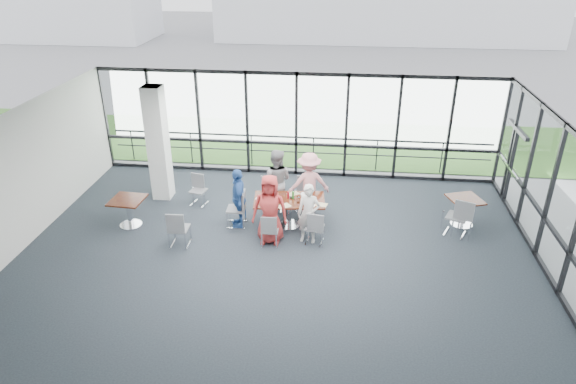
# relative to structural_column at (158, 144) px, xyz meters

# --- Properties ---
(floor) EXTENTS (12.00, 10.00, 0.02)m
(floor) POSITION_rel_structural_column_xyz_m (3.60, -3.00, -1.61)
(floor) COLOR #1F262E
(floor) RESTS_ON ground
(ceiling) EXTENTS (12.00, 10.00, 0.04)m
(ceiling) POSITION_rel_structural_column_xyz_m (3.60, -3.00, 1.60)
(ceiling) COLOR white
(ceiling) RESTS_ON ground
(wall_left) EXTENTS (0.10, 10.00, 3.20)m
(wall_left) POSITION_rel_structural_column_xyz_m (-2.40, -3.00, 0.00)
(wall_left) COLOR silver
(wall_left) RESTS_ON ground
(wall_front) EXTENTS (12.00, 0.10, 3.20)m
(wall_front) POSITION_rel_structural_column_xyz_m (3.60, -8.00, 0.00)
(wall_front) COLOR silver
(wall_front) RESTS_ON ground
(curtain_wall_back) EXTENTS (12.00, 0.10, 3.20)m
(curtain_wall_back) POSITION_rel_structural_column_xyz_m (3.60, 2.00, 0.00)
(curtain_wall_back) COLOR white
(curtain_wall_back) RESTS_ON ground
(curtain_wall_right) EXTENTS (0.10, 10.00, 3.20)m
(curtain_wall_right) POSITION_rel_structural_column_xyz_m (9.60, -3.00, 0.00)
(curtain_wall_right) COLOR white
(curtain_wall_right) RESTS_ON ground
(exit_door) EXTENTS (0.12, 1.60, 2.10)m
(exit_door) POSITION_rel_structural_column_xyz_m (9.60, 0.75, -0.55)
(exit_door) COLOR black
(exit_door) RESTS_ON ground
(structural_column) EXTENTS (0.50, 0.50, 3.20)m
(structural_column) POSITION_rel_structural_column_xyz_m (0.00, 0.00, 0.00)
(structural_column) COLOR white
(structural_column) RESTS_ON ground
(apron) EXTENTS (80.00, 70.00, 0.02)m
(apron) POSITION_rel_structural_column_xyz_m (3.60, 7.00, -1.62)
(apron) COLOR gray
(apron) RESTS_ON ground
(grass_strip) EXTENTS (80.00, 5.00, 0.01)m
(grass_strip) POSITION_rel_structural_column_xyz_m (3.60, 5.00, -1.59)
(grass_strip) COLOR #3A6229
(grass_strip) RESTS_ON ground
(hangar_aux) EXTENTS (10.00, 6.00, 4.00)m
(hangar_aux) POSITION_rel_structural_column_xyz_m (-14.40, 25.00, 0.40)
(hangar_aux) COLOR white
(hangar_aux) RESTS_ON ground
(guard_rail) EXTENTS (12.00, 0.06, 0.06)m
(guard_rail) POSITION_rel_structural_column_xyz_m (3.60, 2.60, -1.10)
(guard_rail) COLOR #2D2D33
(guard_rail) RESTS_ON ground
(main_table) EXTENTS (1.86, 1.14, 0.75)m
(main_table) POSITION_rel_structural_column_xyz_m (3.75, -1.27, -0.99)
(main_table) COLOR #3A1110
(main_table) RESTS_ON ground
(side_table_left) EXTENTS (0.84, 0.84, 0.75)m
(side_table_left) POSITION_rel_structural_column_xyz_m (-0.31, -1.72, -0.98)
(side_table_left) COLOR #3A1110
(side_table_left) RESTS_ON ground
(side_table_right) EXTENTS (0.97, 0.97, 0.75)m
(side_table_right) POSITION_rel_structural_column_xyz_m (8.15, -0.74, -0.98)
(side_table_right) COLOR #3A1110
(side_table_right) RESTS_ON ground
(diner_near_left) EXTENTS (0.85, 0.56, 1.74)m
(diner_near_left) POSITION_rel_structural_column_xyz_m (3.37, -2.07, -0.73)
(diner_near_left) COLOR #A82D2B
(diner_near_left) RESTS_ON ground
(diner_near_right) EXTENTS (0.59, 0.46, 1.50)m
(diner_near_right) POSITION_rel_structural_column_xyz_m (4.29, -1.97, -0.85)
(diner_near_right) COLOR silver
(diner_near_right) RESTS_ON ground
(diner_far_left) EXTENTS (0.89, 0.59, 1.77)m
(diner_far_left) POSITION_rel_structural_column_xyz_m (3.31, -0.52, -0.71)
(diner_far_left) COLOR slate
(diner_far_left) RESTS_ON ground
(diner_far_right) EXTENTS (1.21, 0.83, 1.71)m
(diner_far_right) POSITION_rel_structural_column_xyz_m (4.18, -0.50, -0.75)
(diner_far_right) COLOR pink
(diner_far_right) RESTS_ON ground
(diner_end) EXTENTS (0.72, 1.01, 1.57)m
(diner_end) POSITION_rel_structural_column_xyz_m (2.47, -1.40, -0.82)
(diner_end) COLOR #2B559E
(diner_end) RESTS_ON ground
(chair_main_nl) EXTENTS (0.41, 0.41, 0.81)m
(chair_main_nl) POSITION_rel_structural_column_xyz_m (3.39, -2.23, -1.19)
(chair_main_nl) COLOR slate
(chair_main_nl) RESTS_ON ground
(chair_main_nr) EXTENTS (0.47, 0.47, 0.85)m
(chair_main_nr) POSITION_rel_structural_column_xyz_m (4.44, -2.04, -1.18)
(chair_main_nr) COLOR slate
(chair_main_nr) RESTS_ON ground
(chair_main_fl) EXTENTS (0.47, 0.47, 0.87)m
(chair_main_fl) POSITION_rel_structural_column_xyz_m (3.24, -0.46, -1.16)
(chair_main_fl) COLOR slate
(chair_main_fl) RESTS_ON ground
(chair_main_fr) EXTENTS (0.47, 0.47, 0.87)m
(chair_main_fr) POSITION_rel_structural_column_xyz_m (4.01, -0.31, -1.16)
(chair_main_fr) COLOR slate
(chair_main_fr) RESTS_ON ground
(chair_main_end) EXTENTS (0.48, 0.48, 0.94)m
(chair_main_end) POSITION_rel_structural_column_xyz_m (2.40, -1.41, -1.13)
(chair_main_end) COLOR slate
(chair_main_end) RESTS_ON ground
(chair_spare_la) EXTENTS (0.46, 0.46, 0.92)m
(chair_spare_la) POSITION_rel_structural_column_xyz_m (1.25, -2.50, -1.14)
(chair_spare_la) COLOR slate
(chair_spare_la) RESTS_ON ground
(chair_spare_lb) EXTENTS (0.49, 0.49, 0.83)m
(chair_spare_lb) POSITION_rel_structural_column_xyz_m (1.13, -0.37, -1.19)
(chair_spare_lb) COLOR slate
(chair_spare_lb) RESTS_ON ground
(chair_spare_r) EXTENTS (0.64, 0.64, 0.99)m
(chair_spare_r) POSITION_rel_structural_column_xyz_m (7.89, -1.25, -1.10)
(chair_spare_r) COLOR slate
(chair_spare_r) RESTS_ON ground
(plate_nl) EXTENTS (0.26, 0.26, 0.01)m
(plate_nl) POSITION_rel_structural_column_xyz_m (3.33, -1.58, -0.84)
(plate_nl) COLOR white
(plate_nl) RESTS_ON main_table
(plate_nr) EXTENTS (0.25, 0.25, 0.01)m
(plate_nr) POSITION_rel_structural_column_xyz_m (4.29, -1.57, -0.84)
(plate_nr) COLOR white
(plate_nr) RESTS_ON main_table
(plate_fl) EXTENTS (0.28, 0.28, 0.01)m
(plate_fl) POSITION_rel_structural_column_xyz_m (3.26, -1.05, -0.84)
(plate_fl) COLOR white
(plate_fl) RESTS_ON main_table
(plate_fr) EXTENTS (0.27, 0.27, 0.01)m
(plate_fr) POSITION_rel_structural_column_xyz_m (4.14, -0.95, -0.84)
(plate_fr) COLOR white
(plate_fr) RESTS_ON main_table
(plate_end) EXTENTS (0.27, 0.27, 0.01)m
(plate_end) POSITION_rel_structural_column_xyz_m (3.03, -1.34, -0.84)
(plate_end) COLOR white
(plate_end) RESTS_ON main_table
(tumbler_a) EXTENTS (0.06, 0.06, 0.13)m
(tumbler_a) POSITION_rel_structural_column_xyz_m (3.52, -1.56, -0.79)
(tumbler_a) COLOR white
(tumbler_a) RESTS_ON main_table
(tumbler_b) EXTENTS (0.08, 0.08, 0.15)m
(tumbler_b) POSITION_rel_structural_column_xyz_m (3.99, -1.42, -0.77)
(tumbler_b) COLOR white
(tumbler_b) RESTS_ON main_table
(tumbler_c) EXTENTS (0.07, 0.07, 0.13)m
(tumbler_c) POSITION_rel_structural_column_xyz_m (3.82, -1.07, -0.78)
(tumbler_c) COLOR white
(tumbler_c) RESTS_ON main_table
(tumbler_d) EXTENTS (0.08, 0.08, 0.15)m
(tumbler_d) POSITION_rel_structural_column_xyz_m (3.13, -1.49, -0.77)
(tumbler_d) COLOR white
(tumbler_d) RESTS_ON main_table
(menu_a) EXTENTS (0.40, 0.38, 0.00)m
(menu_a) POSITION_rel_structural_column_xyz_m (3.65, -1.65, -0.85)
(menu_a) COLOR beige
(menu_a) RESTS_ON main_table
(menu_b) EXTENTS (0.34, 0.27, 0.00)m
(menu_b) POSITION_rel_structural_column_xyz_m (4.55, -1.46, -0.85)
(menu_b) COLOR beige
(menu_b) RESTS_ON main_table
(menu_c) EXTENTS (0.36, 0.35, 0.00)m
(menu_c) POSITION_rel_structural_column_xyz_m (3.82, -0.95, -0.85)
(menu_c) COLOR beige
(menu_c) RESTS_ON main_table
(condiment_caddy) EXTENTS (0.10, 0.07, 0.04)m
(condiment_caddy) POSITION_rel_structural_column_xyz_m (3.80, -1.20, -0.83)
(condiment_caddy) COLOR black
(condiment_caddy) RESTS_ON main_table
(ketchup_bottle) EXTENTS (0.06, 0.06, 0.18)m
(ketchup_bottle) POSITION_rel_structural_column_xyz_m (3.71, -1.21, -0.76)
(ketchup_bottle) COLOR maroon
(ketchup_bottle) RESTS_ON main_table
(green_bottle) EXTENTS (0.05, 0.05, 0.20)m
(green_bottle) POSITION_rel_structural_column_xyz_m (3.84, -1.24, -0.75)
(green_bottle) COLOR #257E29
(green_bottle) RESTS_ON main_table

